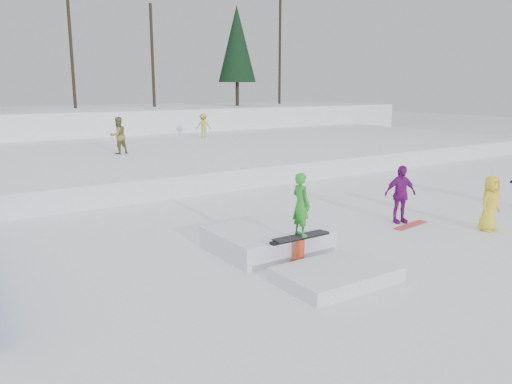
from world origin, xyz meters
TOP-DOWN VIEW (x-y plane):
  - ground at (0.00, 0.00)m, footprint 120.00×120.00m
  - snow_berm at (0.00, 30.00)m, footprint 60.00×14.00m
  - snow_midrise at (0.00, 16.00)m, footprint 50.00×18.00m
  - treeline at (6.18, 28.28)m, footprint 40.24×4.22m
  - walker_olive at (0.80, 14.30)m, footprint 1.00×0.87m
  - walker_ygreen at (7.90, 19.02)m, footprint 1.11×0.81m
  - spectator_purple at (4.50, 0.33)m, footprint 1.09×0.72m
  - spectator_yellow at (5.91, -1.64)m, footprint 0.79×0.54m
  - loose_board_red at (4.50, -0.13)m, footprint 1.43×0.47m
  - jib_rail_feature at (-0.22, -0.29)m, footprint 2.60×4.40m

SIDE VIEW (x-z plane):
  - ground at x=0.00m, z-range 0.00..0.00m
  - loose_board_red at x=4.50m, z-range 0.00..0.03m
  - jib_rail_feature at x=-0.22m, z-range -0.75..1.36m
  - snow_midrise at x=0.00m, z-range 0.00..0.80m
  - spectator_yellow at x=5.91m, z-range 0.00..1.56m
  - spectator_purple at x=4.50m, z-range 0.00..1.72m
  - snow_berm at x=0.00m, z-range 0.00..2.40m
  - walker_ygreen at x=7.90m, z-range 0.80..2.34m
  - walker_olive at x=0.80m, z-range 0.80..2.57m
  - treeline at x=6.18m, z-range 2.20..12.70m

